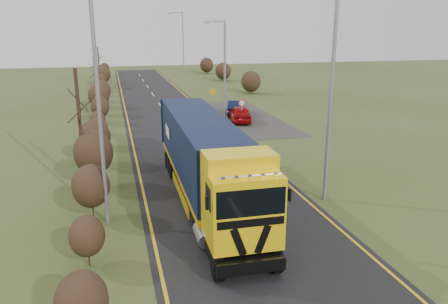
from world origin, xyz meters
TOP-DOWN VIEW (x-y plane):
  - ground at (0.00, 0.00)m, footprint 160.00×160.00m
  - road at (0.00, 10.00)m, footprint 8.00×120.00m
  - layby at (6.50, 20.00)m, footprint 6.00×18.00m
  - lane_markings at (0.00, 9.69)m, footprint 7.52×116.00m
  - hedgerow at (-6.00, 7.89)m, footprint 2.24×102.04m
  - lorry at (-0.98, 0.51)m, footprint 2.77×14.24m
  - car_red_hatchback at (5.79, 17.79)m, footprint 2.37×4.44m
  - car_blue_sedan at (6.39, 20.96)m, footprint 2.76×4.43m
  - streetlight_near at (4.47, -0.47)m, footprint 2.04×0.19m
  - streetlight_mid at (4.53, 18.57)m, footprint 1.83×0.18m
  - streetlight_far at (5.66, 47.50)m, footprint 2.17×0.20m
  - left_pole at (-5.40, -0.62)m, footprint 0.16×0.16m
  - speed_sign at (5.60, 16.61)m, footprint 0.59×0.10m
  - warning_board at (5.17, 25.75)m, footprint 0.73×0.11m

SIDE VIEW (x-z plane):
  - ground at x=0.00m, z-range 0.00..0.00m
  - road at x=0.00m, z-range 0.00..0.02m
  - layby at x=6.50m, z-range 0.00..0.02m
  - lane_markings at x=0.00m, z-range 0.03..0.03m
  - car_blue_sedan at x=6.39m, z-range 0.00..1.38m
  - car_red_hatchback at x=5.79m, z-range 0.00..1.44m
  - warning_board at x=5.17m, z-range 0.21..2.13m
  - speed_sign at x=5.60m, z-range 0.41..2.56m
  - hedgerow at x=-6.00m, z-range -1.41..4.64m
  - lorry at x=-0.98m, z-range 0.27..4.23m
  - streetlight_mid at x=4.53m, z-range 0.42..8.98m
  - streetlight_near at x=4.47m, z-range 0.51..10.14m
  - left_pole at x=-5.40m, z-range 0.00..11.07m
  - streetlight_far at x=5.66m, z-range 0.56..10.80m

